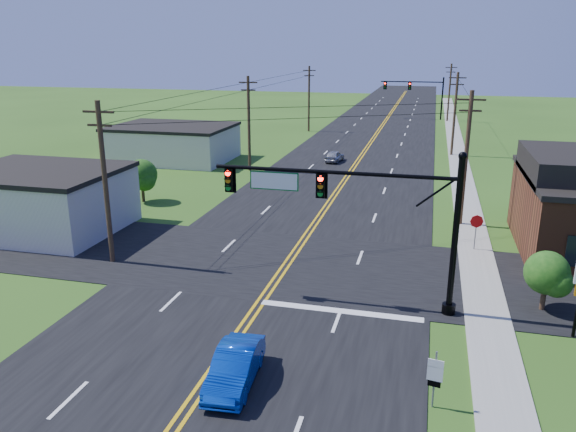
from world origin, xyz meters
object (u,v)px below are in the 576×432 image
(blue_car, at_px, (235,368))
(stop_sign, at_px, (476,225))
(signal_mast_main, at_px, (354,207))
(route_sign, at_px, (435,375))
(signal_mast_far, at_px, (415,91))

(blue_car, distance_m, stop_sign, 19.00)
(signal_mast_main, relative_size, blue_car, 2.82)
(route_sign, bearing_deg, signal_mast_far, 102.34)
(stop_sign, bearing_deg, route_sign, -109.82)
(signal_mast_far, height_order, stop_sign, signal_mast_far)
(blue_car, height_order, stop_sign, stop_sign)
(signal_mast_main, xyz_separation_m, stop_sign, (6.09, 8.98, -3.16))
(blue_car, bearing_deg, signal_mast_main, 63.58)
(signal_mast_main, distance_m, signal_mast_far, 72.00)
(signal_mast_main, distance_m, blue_car, 9.19)
(stop_sign, bearing_deg, signal_mast_main, -136.00)
(signal_mast_main, relative_size, signal_mast_far, 1.03)
(signal_mast_main, bearing_deg, blue_car, -112.13)
(signal_mast_main, height_order, route_sign, signal_mast_main)
(signal_mast_main, distance_m, route_sign, 8.93)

